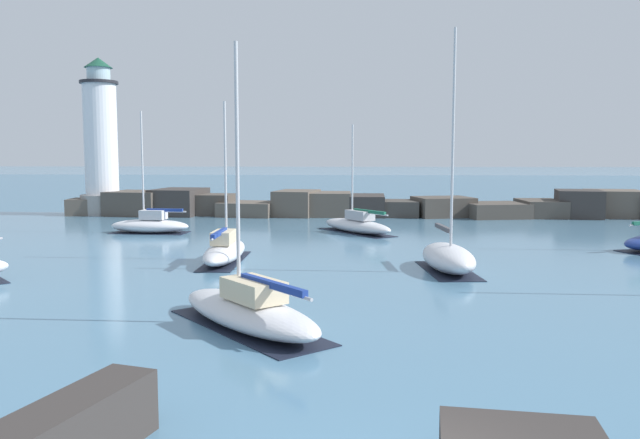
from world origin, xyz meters
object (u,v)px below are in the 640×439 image
at_px(sailboat_moored_0, 150,224).
at_px(sailboat_moored_5, 448,257).
at_px(sailboat_moored_4, 249,310).
at_px(lighthouse, 101,147).
at_px(sailboat_moored_7, 225,250).
at_px(sailboat_moored_2, 357,225).

bearing_deg(sailboat_moored_0, sailboat_moored_5, -35.43).
distance_m(sailboat_moored_4, sailboat_moored_5, 12.47).
xyz_separation_m(lighthouse, sailboat_moored_5, (27.27, -26.22, -5.39)).
relative_size(sailboat_moored_5, sailboat_moored_7, 1.36).
bearing_deg(sailboat_moored_2, sailboat_moored_0, -175.92).
xyz_separation_m(lighthouse, sailboat_moored_2, (23.02, -12.08, -5.49)).
bearing_deg(lighthouse, sailboat_moored_2, -27.69).
bearing_deg(sailboat_moored_2, lighthouse, 152.31).
relative_size(lighthouse, sailboat_moored_0, 1.68).
bearing_deg(sailboat_moored_7, sailboat_moored_5, -10.06).
relative_size(sailboat_moored_0, sailboat_moored_7, 1.04).
xyz_separation_m(sailboat_moored_0, sailboat_moored_4, (10.98, -23.11, -0.02)).
xyz_separation_m(lighthouse, sailboat_moored_7, (16.45, -24.30, -5.47)).
bearing_deg(lighthouse, sailboat_moored_5, -43.87).
height_order(lighthouse, sailboat_moored_5, lighthouse).
relative_size(lighthouse, sailboat_moored_4, 1.60).
bearing_deg(sailboat_moored_2, sailboat_moored_4, -97.60).
relative_size(lighthouse, sailboat_moored_2, 1.88).
bearing_deg(sailboat_moored_5, sailboat_moored_0, 144.57).
bearing_deg(sailboat_moored_7, lighthouse, 124.09).
distance_m(sailboat_moored_0, sailboat_moored_7, 13.55).
relative_size(sailboat_moored_2, sailboat_moored_5, 0.68).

